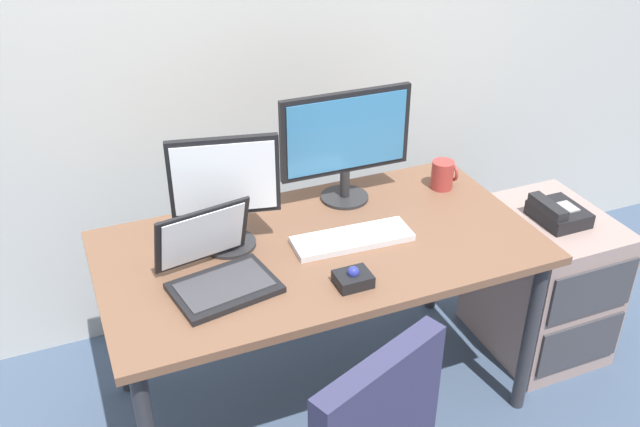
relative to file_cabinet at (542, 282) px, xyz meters
name	(u,v)px	position (x,y,z in m)	size (l,w,h in m)	color
ground_plane	(320,395)	(-0.96, 0.04, -0.30)	(8.00, 8.00, 0.00)	#3B4C65
desk	(320,262)	(-0.96, 0.04, 0.33)	(1.48, 0.78, 0.70)	brown
file_cabinet	(542,282)	(0.00, 0.00, 0.00)	(0.42, 0.53, 0.60)	gray
desk_phone	(557,213)	(-0.01, -0.02, 0.34)	(0.17, 0.20, 0.09)	black
monitor_main	(346,140)	(-0.76, 0.29, 0.64)	(0.50, 0.18, 0.42)	#262628
monitor_side	(225,188)	(-1.25, 0.15, 0.62)	(0.35, 0.18, 0.40)	#262628
keyboard	(352,238)	(-0.86, 0.01, 0.41)	(0.42, 0.16, 0.03)	silver
laptop	(216,268)	(-1.34, -0.04, 0.45)	(0.36, 0.34, 0.23)	black
trackball_mouse	(353,278)	(-0.96, -0.21, 0.42)	(0.11, 0.09, 0.07)	black
coffee_mug	(443,175)	(-0.37, 0.23, 0.46)	(0.09, 0.08, 0.11)	#9D332F
banana	(194,225)	(-1.33, 0.29, 0.42)	(0.19, 0.04, 0.04)	yellow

